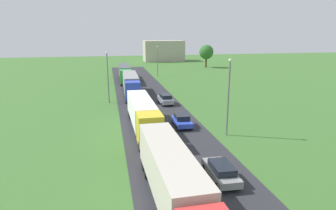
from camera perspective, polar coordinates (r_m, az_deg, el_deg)
name	(u,v)px	position (r m, az deg, el deg)	size (l,w,h in m)	color
road	(177,151)	(29.25, 1.73, -8.89)	(10.00, 140.00, 0.06)	#2B2B30
lane_marking_centre	(186,167)	(26.04, 3.59, -11.86)	(0.16, 123.00, 0.01)	white
truck_lead	(174,180)	(19.42, 1.13, -14.28)	(2.79, 14.49, 3.78)	red
truck_second	(143,113)	(34.58, -4.92, -1.62)	(2.58, 13.95, 3.55)	yellow
truck_third	(131,84)	(54.01, -7.20, 4.13)	(2.84, 13.62, 3.67)	blue
truck_fourth	(125,72)	(70.05, -8.37, 6.30)	(2.74, 14.63, 3.46)	green
car_second	(221,171)	(24.04, 10.20, -12.44)	(1.87, 4.57, 1.41)	gray
car_third	(182,120)	(36.19, 2.72, -2.97)	(1.99, 4.02, 1.49)	blue
car_fourth	(165,99)	(47.20, -0.50, 1.19)	(1.99, 4.30, 1.61)	#8C939E
lamppost_second	(228,94)	(32.97, 11.61, 2.14)	(0.36, 0.36, 8.60)	slate
lamppost_third	(108,75)	(48.55, -11.55, 5.75)	(0.36, 0.36, 8.28)	slate
lamppost_fourth	(157,59)	(76.92, -2.04, 8.82)	(0.36, 0.36, 7.72)	slate
tree_maple	(206,52)	(96.31, 7.42, 10.11)	(4.53, 4.53, 7.17)	#513823
distant_building	(164,51)	(116.50, -0.87, 10.43)	(15.21, 8.31, 7.81)	#B2A899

